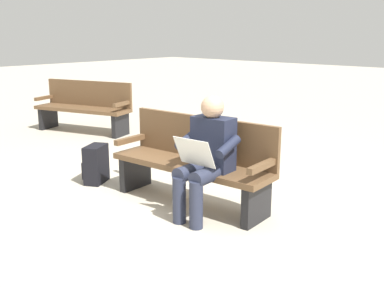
{
  "coord_description": "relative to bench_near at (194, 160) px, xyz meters",
  "views": [
    {
      "loc": [
        -3.05,
        3.32,
        1.76
      ],
      "look_at": [
        -0.17,
        0.15,
        0.7
      ],
      "focal_mm": 42.61,
      "sensor_mm": 36.0,
      "label": 1
    }
  ],
  "objects": [
    {
      "name": "person_seated",
      "position": [
        -0.34,
        0.21,
        0.17
      ],
      "size": [
        0.59,
        0.59,
        1.18
      ],
      "rotation": [
        0.0,
        0.0,
        0.07
      ],
      "color": "#1E2338",
      "rests_on": "ground"
    },
    {
      "name": "bench_far",
      "position": [
        3.8,
        -1.29,
        0.0
      ],
      "size": [
        1.86,
        0.99,
        0.9
      ],
      "rotation": [
        0.0,
        0.0,
        0.3
      ],
      "color": "brown",
      "rests_on": "ground"
    },
    {
      "name": "ground_plane",
      "position": [
        -0.01,
        0.07,
        -0.46
      ],
      "size": [
        40.0,
        40.0,
        0.0
      ],
      "primitive_type": "plane",
      "color": "#B7AD99"
    },
    {
      "name": "backpack",
      "position": [
        1.29,
        0.32,
        -0.24
      ],
      "size": [
        0.33,
        0.38,
        0.46
      ],
      "rotation": [
        0.0,
        0.0,
        5.2
      ],
      "color": "black",
      "rests_on": "ground"
    },
    {
      "name": "bench_near",
      "position": [
        0.0,
        0.0,
        0.0
      ],
      "size": [
        1.83,
        0.61,
        0.9
      ],
      "rotation": [
        0.0,
        0.0,
        0.07
      ],
      "color": "brown",
      "rests_on": "ground"
    }
  ]
}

